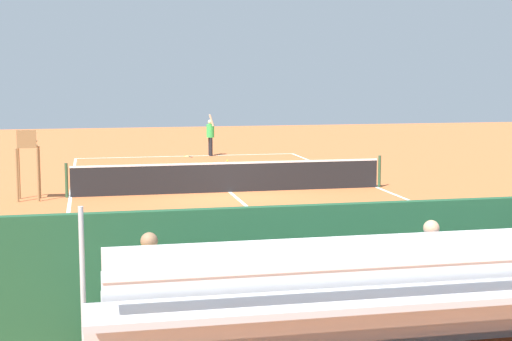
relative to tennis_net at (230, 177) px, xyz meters
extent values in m
plane|color=#BC6033|center=(0.00, 0.00, -0.50)|extent=(60.00, 60.00, 0.00)
cube|color=white|center=(0.00, -11.00, -0.50)|extent=(10.00, 0.10, 0.01)
cube|color=white|center=(0.00, 11.00, -0.50)|extent=(10.00, 0.10, 0.01)
cube|color=white|center=(-5.00, 0.00, -0.50)|extent=(0.10, 22.00, 0.01)
cube|color=white|center=(5.00, 0.00, -0.50)|extent=(0.10, 22.00, 0.01)
cube|color=white|center=(0.00, -6.05, -0.50)|extent=(7.50, 0.10, 0.01)
cube|color=white|center=(0.00, 6.05, -0.50)|extent=(7.50, 0.10, 0.01)
cube|color=white|center=(0.00, 0.00, -0.50)|extent=(0.10, 12.10, 0.01)
cube|color=white|center=(0.00, -11.00, -0.50)|extent=(0.10, 0.30, 0.01)
cube|color=black|center=(0.00, 0.00, -0.05)|extent=(10.00, 0.02, 0.91)
cube|color=white|center=(0.00, 0.00, 0.44)|extent=(10.00, 0.04, 0.06)
cylinder|color=#2D5133|center=(-5.10, 0.00, 0.03)|extent=(0.10, 0.10, 1.07)
cylinder|color=#2D5133|center=(5.10, 0.00, 0.03)|extent=(0.10, 0.10, 1.07)
cube|color=#1E4C2D|center=(0.00, 14.00, 0.50)|extent=(18.00, 0.16, 2.00)
cube|color=#B2B2B7|center=(0.00, 14.35, -0.28)|extent=(9.00, 0.10, 0.45)
cube|color=#B2B2B7|center=(0.00, 14.70, -0.09)|extent=(9.00, 0.80, 0.08)
cube|color=#B2B2B7|center=(0.00, 14.32, -0.28)|extent=(9.00, 0.04, 0.45)
cube|color=silver|center=(0.00, 14.80, 0.33)|extent=(8.60, 0.36, 0.04)
cube|color=silver|center=(0.00, 14.98, 0.53)|extent=(8.60, 0.03, 0.36)
cube|color=#B2B2B7|center=(0.00, 15.50, 0.36)|extent=(9.00, 0.80, 0.08)
cube|color=#B2B2B7|center=(0.00, 15.12, 0.17)|extent=(9.00, 0.04, 0.45)
cube|color=silver|center=(0.00, 15.60, 0.78)|extent=(8.60, 0.36, 0.04)
cube|color=silver|center=(0.00, 15.78, 0.98)|extent=(8.60, 0.03, 0.36)
cube|color=#B2B2B7|center=(0.00, 16.30, 0.81)|extent=(9.00, 0.80, 0.08)
cube|color=#B2B2B7|center=(0.00, 15.92, 0.62)|extent=(9.00, 0.04, 0.45)
cube|color=silver|center=(0.00, 16.40, 1.23)|extent=(8.60, 0.36, 0.04)
cube|color=silver|center=(0.00, 16.58, 1.43)|extent=(8.60, 0.03, 0.36)
cylinder|color=#B2B2B7|center=(4.50, 15.50, 0.67)|extent=(0.06, 0.06, 2.35)
cube|color=#2D2D33|center=(3.75, 15.43, 0.82)|extent=(0.32, 0.40, 0.12)
cylinder|color=yellow|center=(3.75, 15.55, 1.10)|extent=(0.30, 0.30, 0.45)
sphere|color=#8C6647|center=(3.75, 15.55, 1.43)|extent=(0.20, 0.20, 0.20)
cube|color=#2D2D33|center=(0.28, 15.43, 0.82)|extent=(0.32, 0.40, 0.12)
cylinder|color=blue|center=(0.28, 15.55, 1.10)|extent=(0.30, 0.30, 0.45)
sphere|color=tan|center=(0.28, 15.55, 1.43)|extent=(0.20, 0.20, 0.20)
cylinder|color=olive|center=(5.90, -0.04, 0.30)|extent=(0.07, 0.07, 1.60)
cylinder|color=olive|center=(6.50, -0.04, 0.30)|extent=(0.07, 0.07, 1.60)
cylinder|color=olive|center=(5.90, 0.56, 0.30)|extent=(0.07, 0.07, 1.60)
cylinder|color=olive|center=(6.50, 0.56, 0.30)|extent=(0.07, 0.07, 1.60)
cube|color=olive|center=(6.20, 0.26, 1.13)|extent=(0.56, 0.56, 0.06)
cube|color=olive|center=(6.20, 0.50, 1.40)|extent=(0.56, 0.06, 0.48)
cube|color=olive|center=(5.94, 0.26, 1.28)|extent=(0.04, 0.48, 0.04)
cube|color=olive|center=(6.46, 0.26, 1.28)|extent=(0.04, 0.48, 0.04)
cube|color=#33383D|center=(-2.05, 13.20, -0.05)|extent=(1.80, 0.40, 0.05)
cylinder|color=#33383D|center=(-1.30, 13.20, -0.28)|extent=(0.06, 0.06, 0.45)
cube|color=#33383D|center=(-2.05, 13.38, 0.25)|extent=(1.80, 0.04, 0.36)
cube|color=black|center=(-0.56, 13.40, -0.32)|extent=(0.90, 0.36, 0.36)
cylinder|color=black|center=(-1.07, -11.01, -0.08)|extent=(0.14, 0.14, 0.85)
cylinder|color=black|center=(-1.08, -10.79, -0.08)|extent=(0.14, 0.14, 0.85)
cylinder|color=green|center=(-1.07, -10.90, 0.65)|extent=(0.39, 0.39, 0.60)
sphere|color=beige|center=(-1.07, -10.90, 1.06)|extent=(0.22, 0.22, 0.22)
cylinder|color=beige|center=(-1.09, -10.68, 1.15)|extent=(0.26, 0.11, 0.55)
cylinder|color=beige|center=(-1.06, -11.12, 0.68)|extent=(0.10, 0.10, 0.50)
cylinder|color=black|center=(-0.10, -10.52, -0.49)|extent=(0.16, 0.26, 0.03)
torus|color=#D8CC4C|center=(0.04, -10.76, -0.49)|extent=(0.41, 0.41, 0.02)
cylinder|color=white|center=(0.04, -10.76, -0.49)|extent=(0.25, 0.25, 0.00)
sphere|color=#CCDB33|center=(-1.44, -8.52, -0.47)|extent=(0.07, 0.07, 0.07)
sphere|color=#CCDB33|center=(0.20, -7.74, -0.47)|extent=(0.07, 0.07, 0.07)
camera|label=1|loc=(4.39, 24.28, 3.35)|focal=54.41mm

